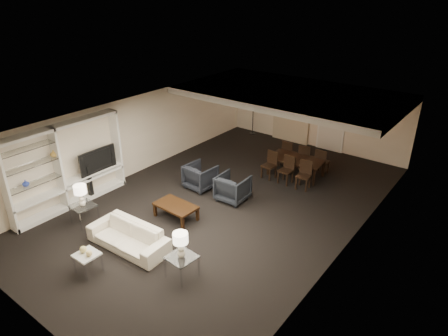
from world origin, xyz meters
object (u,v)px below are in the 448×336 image
at_px(chair_fm, 305,157).
at_px(floor_speaker, 89,182).
at_px(vase_amber, 54,154).
at_px(chair_nl, 269,165).
at_px(armchair_left, 200,176).
at_px(table_lamp_left, 81,196).
at_px(side_table_left, 84,214).
at_px(vase_blue, 26,183).
at_px(chair_fr, 322,161).
at_px(dining_table, 296,167).
at_px(sofa, 128,237).
at_px(marble_table, 88,263).
at_px(pendant_light, 298,110).
at_px(television, 95,159).
at_px(table_lamp_right, 181,245).
at_px(side_table_right, 182,267).
at_px(coffee_table, 176,211).
at_px(floor_lamp, 253,112).
at_px(chair_nr, 303,175).
at_px(chair_fl, 289,152).
at_px(armchair_right, 233,188).
at_px(chair_nm, 286,170).

bearing_deg(chair_fm, floor_speaker, 46.90).
height_order(vase_amber, chair_nl, vase_amber).
relative_size(armchair_left, table_lamp_left, 1.44).
relative_size(side_table_left, vase_blue, 3.19).
bearing_deg(chair_fr, dining_table, 47.95).
relative_size(sofa, vase_blue, 11.61).
bearing_deg(marble_table, side_table_left, 147.09).
bearing_deg(dining_table, pendant_light, 116.75).
xyz_separation_m(pendant_light, sofa, (-0.84, -6.47, -1.62)).
relative_size(sofa, television, 1.74).
distance_m(table_lamp_right, dining_table, 5.80).
relative_size(armchair_left, side_table_right, 1.49).
relative_size(side_table_right, chair_fm, 0.64).
bearing_deg(pendant_light, armchair_left, -114.34).
xyz_separation_m(pendant_light, chair_fr, (1.04, -0.06, -1.48)).
bearing_deg(coffee_table, side_table_right, -43.26).
height_order(pendant_light, vase_blue, pendant_light).
height_order(side_table_left, side_table_right, same).
distance_m(chair_nl, floor_lamp, 4.08).
xyz_separation_m(armchair_left, chair_nr, (2.48, 1.82, 0.06)).
height_order(television, chair_fl, television).
bearing_deg(coffee_table, chair_nr, 61.91).
relative_size(armchair_left, floor_lamp, 0.45).
bearing_deg(coffee_table, floor_lamp, 106.70).
distance_m(side_table_right, chair_fl, 6.50).
xyz_separation_m(sofa, chair_fl, (0.68, 6.42, 0.14)).
bearing_deg(dining_table, armchair_right, -110.49).
bearing_deg(chair_fr, chair_nm, 65.88).
distance_m(armchair_right, table_lamp_right, 3.51).
bearing_deg(side_table_left, coffee_table, 43.26).
distance_m(armchair_left, marble_table, 4.44).
bearing_deg(coffee_table, television, -172.45).
bearing_deg(coffee_table, side_table_left, -136.74).
relative_size(floor_speaker, dining_table, 0.63).
bearing_deg(pendant_light, dining_table, -58.10).
height_order(armchair_left, side_table_left, armchair_left).
bearing_deg(side_table_right, vase_blue, -170.06).
xyz_separation_m(television, chair_nr, (4.62, 3.88, -0.65)).
bearing_deg(chair_nr, chair_nm, 172.06).
relative_size(chair_nr, floor_lamp, 0.47).
bearing_deg(chair_nl, chair_nm, 5.31).
height_order(dining_table, chair_fm, chair_fm).
height_order(vase_amber, chair_nm, vase_amber).
bearing_deg(side_table_left, television, 130.19).
relative_size(vase_amber, floor_speaker, 0.17).
height_order(side_table_left, floor_speaker, floor_speaker).
bearing_deg(table_lamp_left, chair_nm, 59.81).
xyz_separation_m(television, chair_fm, (4.02, 5.18, -0.65)).
height_order(side_table_right, television, television).
bearing_deg(floor_speaker, chair_nl, 44.11).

